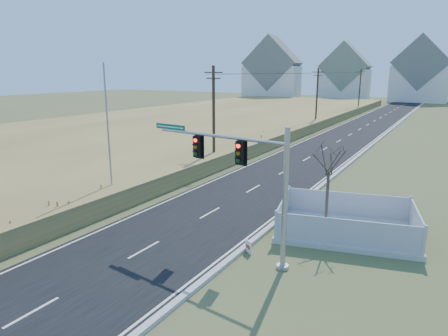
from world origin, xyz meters
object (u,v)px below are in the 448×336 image
fence_enclosure (346,228)px  open_sign (248,247)px  bare_tree (330,158)px  flagpole (109,150)px  traffic_signal_mast (249,176)px

fence_enclosure → open_sign: size_ratio=12.80×
bare_tree → flagpole: bearing=-171.5°
fence_enclosure → flagpole: bearing=177.1°
traffic_signal_mast → bare_tree: size_ratio=1.52×
fence_enclosure → traffic_signal_mast: bearing=-135.5°
traffic_signal_mast → fence_enclosure: 7.10m
bare_tree → fence_enclosure: bearing=34.7°
traffic_signal_mast → fence_enclosure: traffic_signal_mast is taller
flagpole → bare_tree: size_ratio=1.75×
open_sign → flagpole: bearing=-157.1°
fence_enclosure → open_sign: fence_enclosure is taller
flagpole → bare_tree: 13.73m
open_sign → bare_tree: bearing=92.4°
fence_enclosure → open_sign: (-3.43, -4.76, 0.03)m
traffic_signal_mast → flagpole: (-11.25, 2.48, -0.35)m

